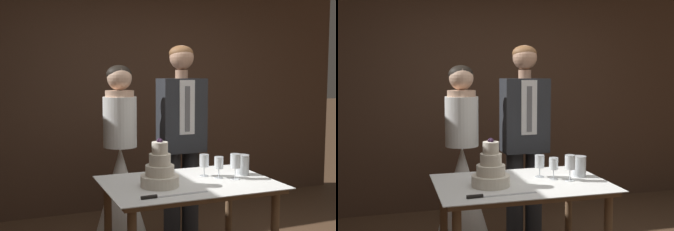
{
  "view_description": "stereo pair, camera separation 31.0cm",
  "coord_description": "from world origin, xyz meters",
  "views": [
    {
      "loc": [
        -1.36,
        -2.31,
        1.52
      ],
      "look_at": [
        -0.21,
        0.67,
        1.22
      ],
      "focal_mm": 45.0,
      "sensor_mm": 36.0,
      "label": 1
    },
    {
      "loc": [
        -1.06,
        -2.41,
        1.52
      ],
      "look_at": [
        -0.21,
        0.67,
        1.22
      ],
      "focal_mm": 45.0,
      "sensor_mm": 36.0,
      "label": 2
    }
  ],
  "objects": [
    {
      "name": "wall_back",
      "position": [
        0.0,
        2.34,
        1.46
      ],
      "size": [
        5.51,
        0.12,
        2.92
      ],
      "primitive_type": "cube",
      "color": "#513828",
      "rests_on": "ground_plane"
    },
    {
      "name": "cake_table",
      "position": [
        -0.21,
        0.28,
        0.69
      ],
      "size": [
        1.17,
        0.8,
        0.79
      ],
      "color": "brown",
      "rests_on": "ground_plane"
    },
    {
      "name": "tiered_cake",
      "position": [
        -0.43,
        0.25,
        0.89
      ],
      "size": [
        0.26,
        0.26,
        0.32
      ],
      "color": "silver",
      "rests_on": "cake_table"
    },
    {
      "name": "cake_knife",
      "position": [
        -0.5,
        0.01,
        0.8
      ],
      "size": [
        0.44,
        0.04,
        0.02
      ],
      "rotation": [
        0.0,
        0.0,
        0.03
      ],
      "color": "silver",
      "rests_on": "cake_table"
    },
    {
      "name": "wine_glass_near",
      "position": [
        -0.03,
        0.4,
        0.9
      ],
      "size": [
        0.07,
        0.07,
        0.16
      ],
      "color": "silver",
      "rests_on": "cake_table"
    },
    {
      "name": "wine_glass_middle",
      "position": [
        0.13,
        0.24,
        0.91
      ],
      "size": [
        0.07,
        0.07,
        0.18
      ],
      "color": "silver",
      "rests_on": "cake_table"
    },
    {
      "name": "wine_glass_far",
      "position": [
        0.04,
        0.31,
        0.9
      ],
      "size": [
        0.06,
        0.06,
        0.15
      ],
      "color": "silver",
      "rests_on": "cake_table"
    },
    {
      "name": "hurricane_candle",
      "position": [
        0.25,
        0.34,
        0.86
      ],
      "size": [
        0.1,
        0.1,
        0.15
      ],
      "color": "silver",
      "rests_on": "cake_table"
    },
    {
      "name": "bride",
      "position": [
        -0.48,
        1.07,
        0.59
      ],
      "size": [
        0.54,
        0.54,
        1.61
      ],
      "color": "white",
      "rests_on": "ground_plane"
    },
    {
      "name": "groom",
      "position": [
        0.07,
        1.07,
        1.0
      ],
      "size": [
        0.39,
        0.25,
        1.78
      ],
      "color": "#282B30",
      "rests_on": "ground_plane"
    }
  ]
}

